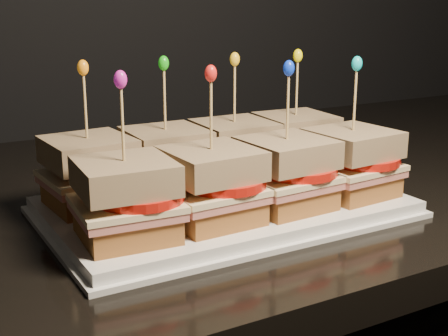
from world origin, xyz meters
TOP-DOWN VIEW (x-y plane):
  - platter at (0.18, 1.50)m, footprint 0.39×0.24m
  - platter_rim at (0.18, 1.50)m, footprint 0.40×0.25m
  - sandwich_0_bread_bot at (0.04, 1.55)m, footprint 0.09×0.09m
  - sandwich_0_ham at (0.04, 1.55)m, footprint 0.10×0.10m
  - sandwich_0_cheese at (0.04, 1.55)m, footprint 0.10×0.10m
  - sandwich_0_tomato at (0.05, 1.55)m, footprint 0.08×0.08m
  - sandwich_0_bread_top at (0.04, 1.55)m, footprint 0.09×0.09m
  - sandwich_0_pick at (0.04, 1.55)m, footprint 0.00×0.00m
  - sandwich_0_frill at (0.04, 1.55)m, footprint 0.01×0.01m
  - sandwich_1_bread_bot at (0.13, 1.55)m, footprint 0.09×0.09m
  - sandwich_1_ham at (0.13, 1.55)m, footprint 0.09×0.09m
  - sandwich_1_cheese at (0.13, 1.55)m, footprint 0.10×0.09m
  - sandwich_1_tomato at (0.14, 1.55)m, footprint 0.08×0.08m
  - sandwich_1_bread_top at (0.13, 1.55)m, footprint 0.09×0.09m
  - sandwich_1_pick at (0.13, 1.55)m, footprint 0.00×0.00m
  - sandwich_1_frill at (0.13, 1.55)m, footprint 0.01×0.01m
  - sandwich_2_bread_bot at (0.22, 1.55)m, footprint 0.09×0.09m
  - sandwich_2_ham at (0.22, 1.55)m, footprint 0.10×0.09m
  - sandwich_2_cheese at (0.22, 1.55)m, footprint 0.10×0.09m
  - sandwich_2_tomato at (0.23, 1.55)m, footprint 0.08×0.08m
  - sandwich_2_bread_top at (0.22, 1.55)m, footprint 0.09×0.09m
  - sandwich_2_pick at (0.22, 1.55)m, footprint 0.00×0.00m
  - sandwich_2_frill at (0.22, 1.55)m, footprint 0.01×0.01m
  - sandwich_3_bread_bot at (0.31, 1.55)m, footprint 0.09×0.09m
  - sandwich_3_ham at (0.31, 1.55)m, footprint 0.10×0.10m
  - sandwich_3_cheese at (0.31, 1.55)m, footprint 0.10×0.10m
  - sandwich_3_tomato at (0.33, 1.55)m, footprint 0.08×0.08m
  - sandwich_3_bread_top at (0.31, 1.55)m, footprint 0.09×0.09m
  - sandwich_3_pick at (0.31, 1.55)m, footprint 0.00×0.00m
  - sandwich_3_frill at (0.31, 1.55)m, footprint 0.01×0.01m
  - sandwich_4_bread_bot at (0.04, 1.44)m, footprint 0.09×0.09m
  - sandwich_4_ham at (0.04, 1.44)m, footprint 0.10×0.10m
  - sandwich_4_cheese at (0.04, 1.44)m, footprint 0.10×0.10m
  - sandwich_4_tomato at (0.05, 1.44)m, footprint 0.08×0.08m
  - sandwich_4_bread_top at (0.04, 1.44)m, footprint 0.09×0.09m
  - sandwich_4_pick at (0.04, 1.44)m, footprint 0.00×0.00m
  - sandwich_4_frill at (0.04, 1.44)m, footprint 0.01×0.01m
  - sandwich_5_bread_bot at (0.13, 1.44)m, footprint 0.09×0.09m
  - sandwich_5_ham at (0.13, 1.44)m, footprint 0.10×0.09m
  - sandwich_5_cheese at (0.13, 1.44)m, footprint 0.10×0.09m
  - sandwich_5_tomato at (0.14, 1.44)m, footprint 0.08×0.08m
  - sandwich_5_bread_top at (0.13, 1.44)m, footprint 0.09×0.09m
  - sandwich_5_pick at (0.13, 1.44)m, footprint 0.00×0.00m
  - sandwich_5_frill at (0.13, 1.44)m, footprint 0.01×0.01m
  - sandwich_6_bread_bot at (0.22, 1.44)m, footprint 0.09×0.09m
  - sandwich_6_ham at (0.22, 1.44)m, footprint 0.10×0.09m
  - sandwich_6_cheese at (0.22, 1.44)m, footprint 0.10×0.10m
  - sandwich_6_tomato at (0.23, 1.44)m, footprint 0.08×0.08m
  - sandwich_6_bread_top at (0.22, 1.44)m, footprint 0.09×0.09m
  - sandwich_6_pick at (0.22, 1.44)m, footprint 0.00×0.00m
  - sandwich_6_frill at (0.22, 1.44)m, footprint 0.01×0.01m
  - sandwich_7_bread_bot at (0.31, 1.44)m, footprint 0.09×0.09m
  - sandwich_7_ham at (0.31, 1.44)m, footprint 0.10×0.10m
  - sandwich_7_cheese at (0.31, 1.44)m, footprint 0.10×0.10m
  - sandwich_7_tomato at (0.33, 1.44)m, footprint 0.08×0.08m
  - sandwich_7_bread_top at (0.31, 1.44)m, footprint 0.09×0.09m
  - sandwich_7_pick at (0.31, 1.44)m, footprint 0.00×0.00m
  - sandwich_7_frill at (0.31, 1.44)m, footprint 0.01×0.01m

SIDE VIEW (x-z plane):
  - platter_rim at x=0.18m, z-range 0.93..0.93m
  - platter at x=0.18m, z-range 0.93..0.94m
  - sandwich_0_bread_bot at x=0.04m, z-range 0.94..0.97m
  - sandwich_1_bread_bot at x=0.13m, z-range 0.94..0.97m
  - sandwich_2_bread_bot at x=0.22m, z-range 0.94..0.97m
  - sandwich_3_bread_bot at x=0.31m, z-range 0.94..0.97m
  - sandwich_4_bread_bot at x=0.04m, z-range 0.94..0.97m
  - sandwich_5_bread_bot at x=0.13m, z-range 0.94..0.97m
  - sandwich_6_bread_bot at x=0.22m, z-range 0.94..0.97m
  - sandwich_7_bread_bot at x=0.31m, z-range 0.94..0.97m
  - sandwich_0_ham at x=0.04m, z-range 0.97..0.98m
  - sandwich_1_ham at x=0.13m, z-range 0.97..0.98m
  - sandwich_2_ham at x=0.22m, z-range 0.97..0.98m
  - sandwich_3_ham at x=0.31m, z-range 0.97..0.98m
  - sandwich_4_ham at x=0.04m, z-range 0.97..0.98m
  - sandwich_5_ham at x=0.13m, z-range 0.97..0.98m
  - sandwich_6_ham at x=0.22m, z-range 0.97..0.98m
  - sandwich_7_ham at x=0.31m, z-range 0.97..0.98m
  - sandwich_0_cheese at x=0.04m, z-range 0.98..0.98m
  - sandwich_1_cheese at x=0.13m, z-range 0.98..0.98m
  - sandwich_2_cheese at x=0.22m, z-range 0.98..0.98m
  - sandwich_3_cheese at x=0.31m, z-range 0.98..0.98m
  - sandwich_4_cheese at x=0.04m, z-range 0.98..0.98m
  - sandwich_5_cheese at x=0.13m, z-range 0.98..0.98m
  - sandwich_6_cheese at x=0.22m, z-range 0.98..0.98m
  - sandwich_7_cheese at x=0.31m, z-range 0.98..0.98m
  - sandwich_0_tomato at x=0.05m, z-range 0.98..0.99m
  - sandwich_1_tomato at x=0.14m, z-range 0.98..0.99m
  - sandwich_2_tomato at x=0.23m, z-range 0.98..0.99m
  - sandwich_3_tomato at x=0.33m, z-range 0.98..0.99m
  - sandwich_4_tomato at x=0.05m, z-range 0.98..0.99m
  - sandwich_5_tomato at x=0.14m, z-range 0.98..0.99m
  - sandwich_6_tomato at x=0.23m, z-range 0.98..0.99m
  - sandwich_7_tomato at x=0.33m, z-range 0.98..0.99m
  - sandwich_0_bread_top at x=0.04m, z-range 0.99..1.02m
  - sandwich_1_bread_top at x=0.13m, z-range 0.99..1.02m
  - sandwich_2_bread_top at x=0.22m, z-range 0.99..1.02m
  - sandwich_3_bread_top at x=0.31m, z-range 0.99..1.02m
  - sandwich_4_bread_top at x=0.04m, z-range 0.99..1.02m
  - sandwich_5_bread_top at x=0.13m, z-range 0.99..1.02m
  - sandwich_6_bread_top at x=0.22m, z-range 0.99..1.02m
  - sandwich_7_bread_top at x=0.31m, z-range 0.99..1.02m
  - sandwich_0_pick at x=0.04m, z-range 1.00..1.09m
  - sandwich_1_pick at x=0.13m, z-range 1.00..1.09m
  - sandwich_2_pick at x=0.22m, z-range 1.00..1.09m
  - sandwich_3_pick at x=0.31m, z-range 1.00..1.09m
  - sandwich_4_pick at x=0.04m, z-range 1.00..1.09m
  - sandwich_5_pick at x=0.13m, z-range 1.00..1.09m
  - sandwich_6_pick at x=0.22m, z-range 1.00..1.09m
  - sandwich_7_pick at x=0.31m, z-range 1.00..1.09m
  - sandwich_0_frill at x=0.04m, z-range 1.09..1.10m
  - sandwich_1_frill at x=0.13m, z-range 1.09..1.10m
  - sandwich_2_frill at x=0.22m, z-range 1.09..1.10m
  - sandwich_3_frill at x=0.31m, z-range 1.09..1.10m
  - sandwich_4_frill at x=0.04m, z-range 1.09..1.10m
  - sandwich_5_frill at x=0.13m, z-range 1.09..1.10m
  - sandwich_6_frill at x=0.22m, z-range 1.09..1.10m
  - sandwich_7_frill at x=0.31m, z-range 1.09..1.10m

